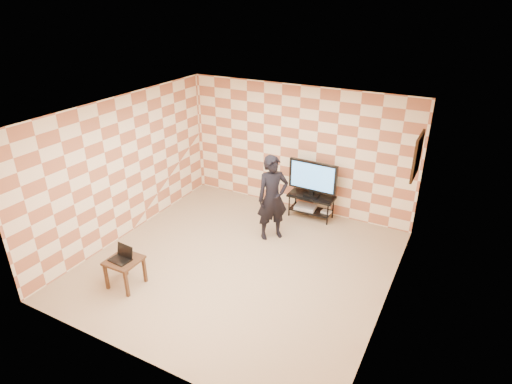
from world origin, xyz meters
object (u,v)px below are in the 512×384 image
tv (313,177)px  side_table (124,264)px  person (273,198)px  tv_stand (311,201)px

tv → side_table: size_ratio=2.03×
tv → person: size_ratio=0.62×
tv → side_table: tv is taller
side_table → tv_stand: bearing=63.4°
tv_stand → tv: size_ratio=0.93×
tv_stand → tv: bearing=-87.8°
tv → tv_stand: bearing=92.2°
person → side_table: bearing=-166.1°
side_table → tv: bearing=63.3°
tv_stand → person: person is taller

